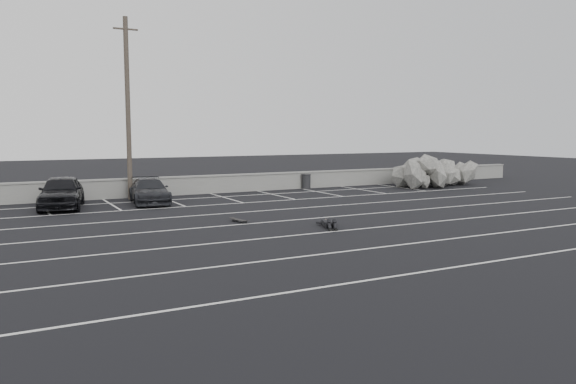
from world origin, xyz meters
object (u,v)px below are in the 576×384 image
riprap_pile (434,176)px  skateboard (239,220)px  car_left (61,192)px  trash_bin (306,181)px  utility_pole (128,108)px  car_right (149,191)px  person (328,221)px

riprap_pile → skateboard: bearing=-155.4°
car_left → skateboard: size_ratio=4.96×
trash_bin → skateboard: (-8.82, -10.10, -0.38)m
utility_pole → riprap_pile: size_ratio=1.28×
car_right → riprap_pile: 18.96m
car_left → car_right: (4.10, -0.02, -0.15)m
utility_pole → skateboard: bearing=-77.6°
car_left → utility_pole: bearing=41.2°
car_left → riprap_pile: bearing=12.4°
car_right → person: car_right is taller
car_left → trash_bin: size_ratio=4.91×
car_left → utility_pole: (3.61, 2.04, 4.01)m
car_left → skateboard: (5.73, -7.66, -0.69)m
utility_pole → riprap_pile: utility_pole is taller
trash_bin → car_left: bearing=-170.5°
car_right → person: size_ratio=1.90×
car_right → trash_bin: bearing=20.5°
person → utility_pole: bearing=132.5°
trash_bin → riprap_pile: riprap_pile is taller
trash_bin → skateboard: size_ratio=1.01×
utility_pole → person: 13.81m
car_right → utility_pole: utility_pole is taller
person → skateboard: person is taller
skateboard → car_right: bearing=88.7°
skateboard → person: bearing=-56.5°
car_left → skateboard: car_left is taller
car_left → riprap_pile: riprap_pile is taller
car_right → skateboard: bearing=-70.7°
riprap_pile → person: (-14.73, -10.38, -0.46)m
car_right → utility_pole: 4.67m
car_left → trash_bin: bearing=21.2°
utility_pole → riprap_pile: (19.45, -1.76, -4.11)m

